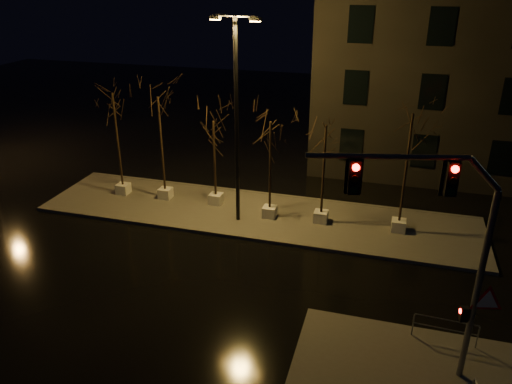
% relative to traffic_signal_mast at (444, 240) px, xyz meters
% --- Properties ---
extents(ground, '(90.00, 90.00, 0.00)m').
position_rel_traffic_signal_mast_xyz_m(ground, '(-7.88, 3.21, -4.75)').
color(ground, black).
rests_on(ground, ground).
extents(median, '(22.00, 5.00, 0.15)m').
position_rel_traffic_signal_mast_xyz_m(median, '(-7.88, 9.21, -4.68)').
color(median, '#4F4C47').
rests_on(median, ground).
extents(sidewalk_corner, '(7.00, 5.00, 0.15)m').
position_rel_traffic_signal_mast_xyz_m(sidewalk_corner, '(-0.38, -0.29, -4.68)').
color(sidewalk_corner, '#4F4C47').
rests_on(sidewalk_corner, ground).
extents(tree_0, '(1.80, 1.80, 5.71)m').
position_rel_traffic_signal_mast_xyz_m(tree_0, '(-15.53, 9.55, -0.27)').
color(tree_0, silver).
rests_on(tree_0, median).
extents(tree_1, '(1.80, 1.80, 5.64)m').
position_rel_traffic_signal_mast_xyz_m(tree_1, '(-13.04, 9.62, -0.32)').
color(tree_1, silver).
rests_on(tree_1, median).
extents(tree_2, '(1.80, 1.80, 4.58)m').
position_rel_traffic_signal_mast_xyz_m(tree_2, '(-10.18, 9.70, -1.13)').
color(tree_2, silver).
rests_on(tree_2, median).
extents(tree_3, '(1.80, 1.80, 4.99)m').
position_rel_traffic_signal_mast_xyz_m(tree_3, '(-7.08, 8.97, -0.82)').
color(tree_3, silver).
rests_on(tree_3, median).
extents(tree_4, '(1.80, 1.80, 5.01)m').
position_rel_traffic_signal_mast_xyz_m(tree_4, '(-4.56, 9.15, -0.80)').
color(tree_4, silver).
rests_on(tree_4, median).
extents(tree_5, '(1.80, 1.80, 5.78)m').
position_rel_traffic_signal_mast_xyz_m(tree_5, '(-0.91, 9.24, -0.22)').
color(tree_5, silver).
rests_on(tree_5, median).
extents(traffic_signal_mast, '(5.62, 1.35, 7.01)m').
position_rel_traffic_signal_mast_xyz_m(traffic_signal_mast, '(0.00, 0.00, 0.00)').
color(traffic_signal_mast, slate).
rests_on(traffic_signal_mast, sidewalk_corner).
extents(streetlight_main, '(2.38, 0.67, 9.53)m').
position_rel_traffic_signal_mast_xyz_m(streetlight_main, '(-8.50, 8.28, 0.89)').
color(streetlight_main, black).
rests_on(streetlight_main, median).
extents(guard_rail_a, '(2.04, 0.14, 0.88)m').
position_rel_traffic_signal_mast_xyz_m(guard_rail_a, '(0.71, 1.71, -4.03)').
color(guard_rail_a, slate).
rests_on(guard_rail_a, sidewalk_corner).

